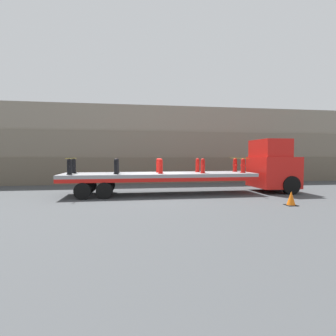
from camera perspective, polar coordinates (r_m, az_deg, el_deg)
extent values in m
plane|color=#3F4244|center=(15.06, -1.89, -5.72)|extent=(120.00, 120.00, 0.00)
cube|color=#665B4C|center=(22.19, -4.18, -0.35)|extent=(60.00, 3.00, 2.08)
cube|color=#756B5B|center=(22.33, -4.23, 5.00)|extent=(60.00, 3.00, 2.08)
cube|color=gray|center=(22.66, -4.28, 10.24)|extent=(60.00, 3.00, 2.08)
cube|color=red|center=(17.24, 21.83, -0.81)|extent=(2.29, 2.59, 1.84)
cube|color=red|center=(17.10, 21.25, 4.01)|extent=(1.60, 2.38, 1.05)
cube|color=black|center=(17.55, 23.62, 0.42)|extent=(0.91, 2.28, 1.03)
cylinder|color=black|center=(16.47, 25.18, -3.40)|extent=(1.06, 0.28, 1.06)
cylinder|color=black|center=(18.55, 20.92, -2.68)|extent=(1.06, 0.28, 1.06)
cube|color=gray|center=(14.94, -1.90, -1.45)|extent=(10.78, 2.56, 0.19)
cube|color=red|center=(13.73, -1.26, -2.62)|extent=(10.78, 0.08, 0.20)
cube|color=red|center=(16.18, -2.43, -1.83)|extent=(10.78, 0.08, 0.20)
cylinder|color=black|center=(13.77, -13.66, -4.80)|extent=(0.85, 0.30, 0.85)
cylinder|color=black|center=(16.11, -12.96, -3.72)|extent=(0.85, 0.30, 0.85)
cylinder|color=black|center=(13.91, -18.11, -4.78)|extent=(0.85, 0.30, 0.85)
cylinder|color=black|center=(16.22, -16.77, -3.72)|extent=(0.85, 0.30, 0.85)
cylinder|color=black|center=(14.57, -20.67, -1.30)|extent=(0.30, 0.30, 0.03)
cylinder|color=black|center=(14.55, -20.69, -0.02)|extent=(0.24, 0.24, 0.68)
sphere|color=black|center=(14.54, -20.72, 1.51)|extent=(0.22, 0.22, 0.22)
cylinder|color=black|center=(14.37, -20.85, 0.27)|extent=(0.11, 0.14, 0.11)
cylinder|color=black|center=(14.73, -20.55, 0.32)|extent=(0.11, 0.14, 0.11)
cylinder|color=black|center=(15.67, -19.83, -1.02)|extent=(0.30, 0.30, 0.03)
cylinder|color=black|center=(15.66, -19.85, 0.16)|extent=(0.24, 0.24, 0.68)
sphere|color=black|center=(15.65, -19.87, 1.59)|extent=(0.22, 0.22, 0.22)
cylinder|color=black|center=(15.47, -19.98, 0.43)|extent=(0.11, 0.14, 0.11)
cylinder|color=black|center=(15.84, -19.72, 0.48)|extent=(0.11, 0.14, 0.11)
cylinder|color=black|center=(14.27, -11.21, -1.25)|extent=(0.30, 0.30, 0.03)
cylinder|color=black|center=(14.25, -11.22, 0.04)|extent=(0.24, 0.24, 0.68)
sphere|color=black|center=(14.24, -11.24, 1.61)|extent=(0.22, 0.22, 0.22)
cylinder|color=black|center=(14.06, -11.26, 0.34)|extent=(0.11, 0.14, 0.11)
cylinder|color=black|center=(14.44, -11.20, 0.40)|extent=(0.11, 0.14, 0.11)
cylinder|color=black|center=(15.40, -11.04, -0.97)|extent=(0.30, 0.30, 0.03)
cylinder|color=black|center=(15.38, -11.05, 0.23)|extent=(0.24, 0.24, 0.68)
sphere|color=black|center=(15.37, -11.06, 1.68)|extent=(0.22, 0.22, 0.22)
cylinder|color=black|center=(15.19, -11.08, 0.51)|extent=(0.11, 0.14, 0.11)
cylinder|color=black|center=(15.56, -11.03, 0.56)|extent=(0.11, 0.14, 0.11)
cylinder|color=red|center=(14.37, -1.62, -1.18)|extent=(0.30, 0.30, 0.03)
cylinder|color=red|center=(14.36, -1.63, 0.11)|extent=(0.24, 0.24, 0.68)
sphere|color=red|center=(14.34, -1.63, 1.66)|extent=(0.22, 0.22, 0.22)
cylinder|color=red|center=(14.17, -1.53, 0.40)|extent=(0.11, 0.14, 0.11)
cylinder|color=red|center=(14.54, -1.72, 0.46)|extent=(0.11, 0.14, 0.11)
cylinder|color=red|center=(15.49, -2.15, -0.91)|extent=(0.30, 0.30, 0.03)
cylinder|color=red|center=(15.48, -2.15, 0.29)|extent=(0.24, 0.24, 0.68)
sphere|color=red|center=(15.46, -2.15, 1.73)|extent=(0.22, 0.22, 0.22)
cylinder|color=red|center=(15.29, -2.07, 0.57)|extent=(0.11, 0.14, 0.11)
cylinder|color=red|center=(15.66, -2.23, 0.61)|extent=(0.11, 0.14, 0.11)
cylinder|color=red|center=(14.87, 7.58, -1.08)|extent=(0.30, 0.30, 0.03)
cylinder|color=red|center=(14.85, 7.59, 0.17)|extent=(0.24, 0.24, 0.68)
sphere|color=red|center=(14.84, 7.60, 1.67)|extent=(0.22, 0.22, 0.22)
cylinder|color=red|center=(14.67, 7.79, 0.46)|extent=(0.11, 0.14, 0.11)
cylinder|color=red|center=(15.02, 7.39, 0.51)|extent=(0.11, 0.14, 0.11)
cylinder|color=red|center=(15.95, 6.43, -0.82)|extent=(0.30, 0.30, 0.03)
cylinder|color=red|center=(15.93, 6.44, 0.34)|extent=(0.24, 0.24, 0.68)
sphere|color=red|center=(15.92, 6.44, 1.74)|extent=(0.22, 0.22, 0.22)
cylinder|color=red|center=(15.75, 6.62, 0.61)|extent=(0.11, 0.14, 0.11)
cylinder|color=red|center=(16.11, 6.26, 0.66)|extent=(0.11, 0.14, 0.11)
cylinder|color=red|center=(15.71, 15.99, -0.96)|extent=(0.30, 0.30, 0.03)
cylinder|color=red|center=(15.70, 16.00, 0.22)|extent=(0.24, 0.24, 0.68)
sphere|color=red|center=(15.69, 16.02, 1.64)|extent=(0.22, 0.22, 0.22)
cylinder|color=red|center=(15.52, 16.30, 0.49)|extent=(0.11, 0.14, 0.11)
cylinder|color=red|center=(15.86, 15.73, 0.54)|extent=(0.11, 0.14, 0.11)
cylinder|color=red|center=(16.74, 14.37, -0.72)|extent=(0.30, 0.30, 0.03)
cylinder|color=red|center=(16.73, 14.38, 0.38)|extent=(0.24, 0.24, 0.68)
sphere|color=red|center=(16.72, 14.40, 1.71)|extent=(0.22, 0.22, 0.22)
cylinder|color=red|center=(16.55, 14.64, 0.64)|extent=(0.11, 0.14, 0.11)
cylinder|color=red|center=(16.89, 14.13, 0.68)|extent=(0.11, 0.14, 0.11)
cube|color=yellow|center=(15.09, -20.28, 2.00)|extent=(0.05, 2.76, 0.01)
cube|color=yellow|center=(16.20, 15.19, 2.10)|extent=(0.05, 2.76, 0.01)
cube|color=black|center=(12.90, 25.20, -7.32)|extent=(0.48, 0.48, 0.03)
cone|color=orange|center=(12.85, 25.23, -5.92)|extent=(0.37, 0.37, 0.61)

